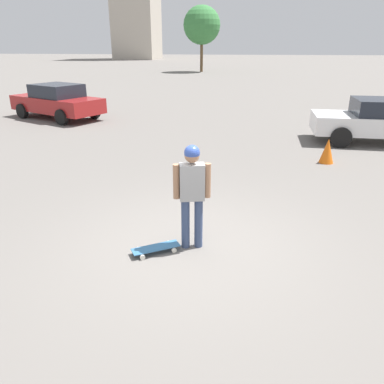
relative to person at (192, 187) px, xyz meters
name	(u,v)px	position (x,y,z in m)	size (l,w,h in m)	color
ground_plane	(192,246)	(0.00, 0.00, -1.03)	(220.00, 220.00, 0.00)	slate
person	(192,187)	(0.00, 0.00, 0.00)	(0.56, 0.28, 1.69)	#38476B
skateboard	(156,248)	(0.54, 0.26, -0.96)	(0.76, 0.59, 0.09)	#336693
car_parked_near	(380,120)	(-5.07, -7.64, -0.30)	(4.16, 2.01, 1.42)	silver
car_parked_far	(57,101)	(7.36, -10.19, -0.28)	(4.62, 3.42, 1.46)	maroon
tree_distant	(202,25)	(4.60, -39.66, 3.90)	(4.10, 4.10, 6.99)	brown
traffic_cone	(327,151)	(-3.01, -5.06, -0.69)	(0.39, 0.39, 0.67)	orange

